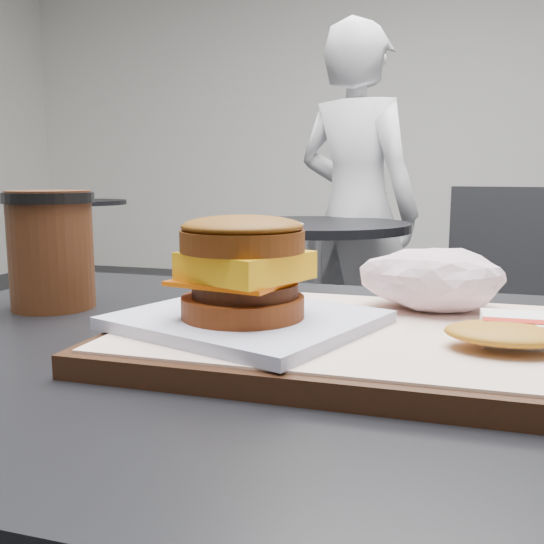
{
  "coord_description": "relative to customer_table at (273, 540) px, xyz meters",
  "views": [
    {
      "loc": [
        0.15,
        -0.49,
        0.91
      ],
      "look_at": [
        0.0,
        -0.01,
        0.83
      ],
      "focal_mm": 40.0,
      "sensor_mm": 36.0,
      "label": 1
    }
  ],
  "objects": [
    {
      "name": "neighbor_table",
      "position": [
        -0.35,
        1.65,
        -0.03
      ],
      "size": [
        0.7,
        0.7,
        0.75
      ],
      "color": "black",
      "rests_on": "ground"
    },
    {
      "name": "hash_brown",
      "position": [
        0.2,
        -0.02,
        0.22
      ],
      "size": [
        0.12,
        0.09,
        0.02
      ],
      "color": "white",
      "rests_on": "serving_tray"
    },
    {
      "name": "serving_tray",
      "position": [
        0.07,
        0.0,
        0.2
      ],
      "size": [
        0.38,
        0.28,
        0.02
      ],
      "color": "black",
      "rests_on": "customer_table"
    },
    {
      "name": "crumpled_wrapper",
      "position": [
        0.13,
        0.09,
        0.23
      ],
      "size": [
        0.13,
        0.1,
        0.06
      ],
      "primitive_type": null,
      "color": "white",
      "rests_on": "serving_tray"
    },
    {
      "name": "customer_table",
      "position": [
        0.0,
        0.0,
        0.0
      ],
      "size": [
        0.8,
        0.6,
        0.77
      ],
      "color": "#A5A5AA",
      "rests_on": "ground"
    },
    {
      "name": "breakfast_sandwich",
      "position": [
        -0.02,
        -0.03,
        0.24
      ],
      "size": [
        0.24,
        0.22,
        0.09
      ],
      "color": "silver",
      "rests_on": "serving_tray"
    },
    {
      "name": "patron",
      "position": [
        -0.26,
        2.05,
        0.18
      ],
      "size": [
        0.66,
        0.56,
        1.53
      ],
      "primitive_type": "imported",
      "rotation": [
        0.0,
        0.0,
        2.73
      ],
      "color": "silver",
      "rests_on": "ground"
    },
    {
      "name": "coffee_cup",
      "position": [
        -0.27,
        0.07,
        0.25
      ],
      "size": [
        0.1,
        0.1,
        0.13
      ],
      "color": "#432110",
      "rests_on": "customer_table"
    },
    {
      "name": "napkin",
      "position": [
        -0.43,
        1.56,
        0.17
      ],
      "size": [
        0.16,
        0.16,
        0.0
      ],
      "primitive_type": "cube",
      "rotation": [
        0.0,
        0.0,
        0.48
      ],
      "color": "silver",
      "rests_on": "neighbor_table"
    },
    {
      "name": "bg_table_mid",
      "position": [
        -2.4,
        3.2,
        -0.02
      ],
      "size": [
        0.66,
        0.66,
        0.75
      ],
      "color": "black",
      "rests_on": "ground"
    },
    {
      "name": "neighbor_chair",
      "position": [
        0.2,
        1.69,
        -0.07
      ],
      "size": [
        0.64,
        0.51,
        0.88
      ],
      "color": "#ADADB3",
      "rests_on": "ground"
    }
  ]
}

